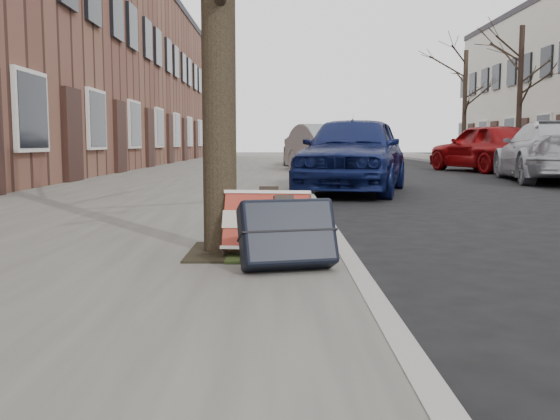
{
  "coord_description": "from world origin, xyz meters",
  "views": [
    {
      "loc": [
        -1.76,
        -3.39,
        0.93
      ],
      "look_at": [
        -1.75,
        0.8,
        0.48
      ],
      "focal_mm": 40.0,
      "sensor_mm": 36.0,
      "label": 1
    }
  ],
  "objects_px": {
    "suitcase_red": "(267,224)",
    "car_near_front": "(354,153)",
    "suitcase_navy": "(287,233)",
    "car_near_mid": "(330,150)"
  },
  "relations": [
    {
      "from": "suitcase_red",
      "to": "car_near_front",
      "type": "xyz_separation_m",
      "value": [
        1.52,
        7.42,
        0.39
      ]
    },
    {
      "from": "suitcase_navy",
      "to": "car_near_mid",
      "type": "bearing_deg",
      "value": 69.91
    },
    {
      "from": "suitcase_navy",
      "to": "car_near_mid",
      "type": "height_order",
      "value": "car_near_mid"
    },
    {
      "from": "suitcase_red",
      "to": "car_near_mid",
      "type": "distance_m",
      "value": 13.88
    },
    {
      "from": "suitcase_navy",
      "to": "car_near_front",
      "type": "bearing_deg",
      "value": 65.82
    },
    {
      "from": "suitcase_navy",
      "to": "suitcase_red",
      "type": "bearing_deg",
      "value": 90.75
    },
    {
      "from": "suitcase_navy",
      "to": "car_near_mid",
      "type": "relative_size",
      "value": 0.14
    },
    {
      "from": "suitcase_navy",
      "to": "car_near_front",
      "type": "height_order",
      "value": "car_near_front"
    },
    {
      "from": "suitcase_red",
      "to": "suitcase_navy",
      "type": "xyz_separation_m",
      "value": [
        0.14,
        -0.51,
        0.0
      ]
    },
    {
      "from": "suitcase_red",
      "to": "suitcase_navy",
      "type": "distance_m",
      "value": 0.53
    }
  ]
}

